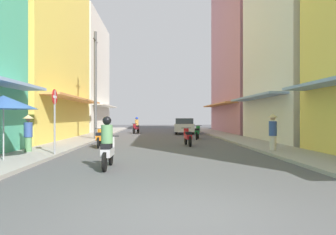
{
  "coord_description": "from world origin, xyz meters",
  "views": [
    {
      "loc": [
        -0.37,
        -4.88,
        1.55
      ],
      "look_at": [
        0.66,
        21.32,
        1.53
      ],
      "focal_mm": 33.41,
      "sensor_mm": 36.0,
      "label": 1
    }
  ],
  "objects": [
    {
      "name": "building_right_far",
      "position": [
        9.33,
        26.12,
        8.04
      ],
      "size": [
        7.05,
        12.88,
        16.09
      ],
      "color": "#B7727F",
      "rests_on": "ground"
    },
    {
      "name": "motorbike_green",
      "position": [
        2.57,
        17.01,
        0.5
      ],
      "size": [
        0.64,
        1.78,
        0.96
      ],
      "color": "black",
      "rests_on": "ground"
    },
    {
      "name": "building_right_mid",
      "position": [
        9.33,
        14.48,
        6.43
      ],
      "size": [
        7.05,
        8.81,
        12.88
      ],
      "color": "silver",
      "rests_on": "ground"
    },
    {
      "name": "vendor_umbrella",
      "position": [
        -5.44,
        5.72,
        2.05
      ],
      "size": [
        2.18,
        2.18,
        2.28
      ],
      "color": "#99999E",
      "rests_on": "ground"
    },
    {
      "name": "building_left_mid",
      "position": [
        -9.33,
        17.06,
        7.69
      ],
      "size": [
        7.05,
        12.72,
        15.39
      ],
      "color": "#EFD159",
      "rests_on": "ground"
    },
    {
      "name": "parked_car",
      "position": [
        2.32,
        24.17,
        0.74
      ],
      "size": [
        2.16,
        4.25,
        1.45
      ],
      "color": "silver",
      "rests_on": "ground"
    },
    {
      "name": "motorbike_red",
      "position": [
        1.36,
        12.03,
        0.5
      ],
      "size": [
        0.55,
        1.81,
        0.96
      ],
      "color": "black",
      "rests_on": "ground"
    },
    {
      "name": "motorbike_maroon",
      "position": [
        -2.24,
        25.12,
        0.7
      ],
      "size": [
        0.67,
        1.77,
        1.58
      ],
      "color": "black",
      "rests_on": "ground"
    },
    {
      "name": "sidewalk_left",
      "position": [
        -5.26,
        15.51,
        0.06
      ],
      "size": [
        2.16,
        47.02,
        0.12
      ],
      "primitive_type": "cube",
      "color": "#9E9991",
      "rests_on": "ground"
    },
    {
      "name": "building_left_far",
      "position": [
        -9.33,
        29.86,
        6.12
      ],
      "size": [
        7.05,
        11.58,
        12.26
      ],
      "color": "silver",
      "rests_on": "ground"
    },
    {
      "name": "motorbike_silver",
      "position": [
        -1.82,
        4.62,
        0.7
      ],
      "size": [
        0.55,
        1.81,
        1.58
      ],
      "color": "black",
      "rests_on": "ground"
    },
    {
      "name": "street_sign_no_entry",
      "position": [
        -4.33,
        7.5,
        1.72
      ],
      "size": [
        0.07,
        0.6,
        2.65
      ],
      "color": "gray",
      "rests_on": "ground"
    },
    {
      "name": "utility_pole",
      "position": [
        -4.43,
        16.28,
        3.73
      ],
      "size": [
        0.2,
        1.2,
        7.31
      ],
      "color": "#4C4C4F",
      "rests_on": "ground"
    },
    {
      "name": "pedestrian_crossing",
      "position": [
        4.7,
        8.44,
        0.96
      ],
      "size": [
        0.44,
        0.44,
        1.7
      ],
      "color": "beige",
      "rests_on": "ground"
    },
    {
      "name": "sidewalk_right",
      "position": [
        5.26,
        15.51,
        0.06
      ],
      "size": [
        2.16,
        47.02,
        0.12
      ],
      "primitive_type": "cube",
      "color": "#9E9991",
      "rests_on": "ground"
    },
    {
      "name": "motorbike_orange",
      "position": [
        -3.27,
        11.32,
        0.5
      ],
      "size": [
        0.55,
        1.81,
        0.96
      ],
      "color": "black",
      "rests_on": "ground"
    },
    {
      "name": "pedestrian_far",
      "position": [
        -5.69,
        8.34,
        0.93
      ],
      "size": [
        0.44,
        0.44,
        1.66
      ],
      "color": "#598C59",
      "rests_on": "ground"
    },
    {
      "name": "ground_plane",
      "position": [
        0.0,
        15.51,
        0.0
      ],
      "size": [
        85.85,
        85.85,
        0.0
      ],
      "primitive_type": "plane",
      "color": "#4C4C4F"
    }
  ]
}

